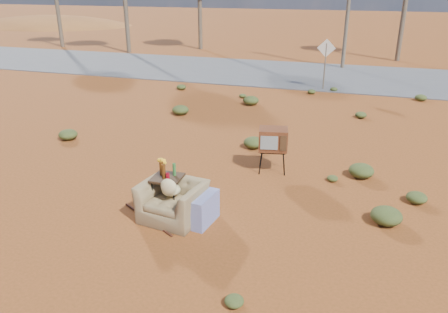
% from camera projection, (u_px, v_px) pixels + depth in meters
% --- Properties ---
extents(ground, '(140.00, 140.00, 0.00)m').
position_uv_depth(ground, '(192.00, 211.00, 9.13)').
color(ground, brown).
rests_on(ground, ground).
extents(highway, '(140.00, 7.00, 0.04)m').
position_uv_depth(highway, '(299.00, 74.00, 22.39)').
color(highway, '#565659').
rests_on(highway, ground).
extents(dirt_mound, '(26.00, 18.00, 2.00)m').
position_uv_depth(dirt_mound, '(50.00, 25.00, 47.59)').
color(dirt_mound, '#9C5825').
rests_on(dirt_mound, ground).
extents(armchair, '(1.51, 0.93, 1.04)m').
position_uv_depth(armchair, '(177.00, 197.00, 8.63)').
color(armchair, olive).
rests_on(armchair, ground).
extents(tv_unit, '(0.79, 0.68, 1.12)m').
position_uv_depth(tv_unit, '(273.00, 140.00, 10.73)').
color(tv_unit, black).
rests_on(tv_unit, ground).
extents(side_table, '(0.58, 0.58, 1.15)m').
position_uv_depth(side_table, '(166.00, 175.00, 8.75)').
color(side_table, '#322012').
rests_on(side_table, ground).
extents(rusty_bar, '(1.48, 0.91, 0.05)m').
position_uv_depth(rusty_bar, '(148.00, 219.00, 8.77)').
color(rusty_bar, '#522416').
rests_on(rusty_bar, ground).
extents(road_sign, '(0.78, 0.06, 2.19)m').
position_uv_depth(road_sign, '(326.00, 55.00, 18.76)').
color(road_sign, brown).
rests_on(road_sign, ground).
extents(scrub_patch, '(17.49, 8.07, 0.33)m').
position_uv_depth(scrub_patch, '(220.00, 135.00, 13.21)').
color(scrub_patch, '#3D4B21').
rests_on(scrub_patch, ground).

